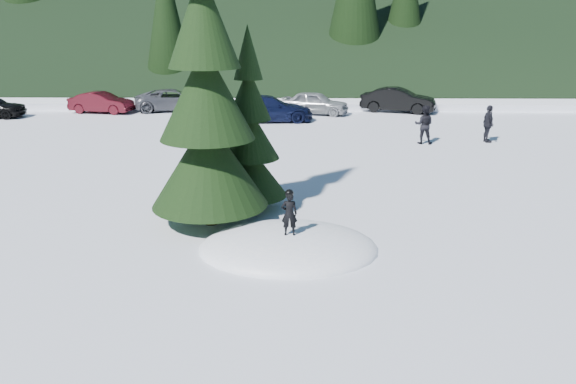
{
  "coord_description": "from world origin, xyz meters",
  "views": [
    {
      "loc": [
        0.21,
        -12.96,
        5.48
      ],
      "look_at": [
        -0.04,
        1.26,
        1.1
      ],
      "focal_mm": 35.0,
      "sensor_mm": 36.0,
      "label": 1
    }
  ],
  "objects_px": {
    "car_1": "(101,103)",
    "car_2": "(174,100)",
    "spruce_short": "(250,140)",
    "car_3": "(268,109)",
    "car_4": "(315,103)",
    "adult_1": "(488,124)",
    "car_5": "(398,100)",
    "spruce_tall": "(206,105)",
    "child_skier": "(289,214)",
    "adult_0": "(424,125)"
  },
  "relations": [
    {
      "from": "car_1",
      "to": "car_2",
      "type": "height_order",
      "value": "car_2"
    },
    {
      "from": "child_skier",
      "to": "car_4",
      "type": "xyz_separation_m",
      "value": [
        1.24,
        21.12,
        -0.33
      ]
    },
    {
      "from": "child_skier",
      "to": "car_2",
      "type": "bearing_deg",
      "value": -73.16
    },
    {
      "from": "spruce_tall",
      "to": "child_skier",
      "type": "relative_size",
      "value": 8.0
    },
    {
      "from": "car_4",
      "to": "car_5",
      "type": "relative_size",
      "value": 0.89
    },
    {
      "from": "child_skier",
      "to": "spruce_short",
      "type": "bearing_deg",
      "value": -72.32
    },
    {
      "from": "adult_0",
      "to": "child_skier",
      "type": "bearing_deg",
      "value": 78.22
    },
    {
      "from": "spruce_tall",
      "to": "child_skier",
      "type": "xyz_separation_m",
      "value": [
        2.22,
        -2.05,
        -2.3
      ]
    },
    {
      "from": "car_2",
      "to": "car_4",
      "type": "bearing_deg",
      "value": -113.31
    },
    {
      "from": "child_skier",
      "to": "car_2",
      "type": "relative_size",
      "value": 0.22
    },
    {
      "from": "adult_1",
      "to": "car_1",
      "type": "xyz_separation_m",
      "value": [
        -20.83,
        8.26,
        -0.23
      ]
    },
    {
      "from": "spruce_tall",
      "to": "adult_0",
      "type": "distance_m",
      "value": 13.74
    },
    {
      "from": "adult_0",
      "to": "car_3",
      "type": "xyz_separation_m",
      "value": [
        -7.42,
        5.79,
        -0.16
      ]
    },
    {
      "from": "car_2",
      "to": "car_1",
      "type": "bearing_deg",
      "value": 88.97
    },
    {
      "from": "adult_0",
      "to": "car_5",
      "type": "relative_size",
      "value": 0.39
    },
    {
      "from": "child_skier",
      "to": "adult_0",
      "type": "xyz_separation_m",
      "value": [
        5.97,
        12.8,
        -0.14
      ]
    },
    {
      "from": "car_1",
      "to": "adult_1",
      "type": "bearing_deg",
      "value": -101.57
    },
    {
      "from": "car_1",
      "to": "car_3",
      "type": "xyz_separation_m",
      "value": [
        10.36,
        -2.82,
        0.08
      ]
    },
    {
      "from": "car_1",
      "to": "child_skier",
      "type": "bearing_deg",
      "value": -141.07
    },
    {
      "from": "spruce_short",
      "to": "car_3",
      "type": "bearing_deg",
      "value": 90.87
    },
    {
      "from": "car_2",
      "to": "car_4",
      "type": "distance_m",
      "value": 8.9
    },
    {
      "from": "spruce_short",
      "to": "child_skier",
      "type": "bearing_deg",
      "value": -70.52
    },
    {
      "from": "child_skier",
      "to": "car_5",
      "type": "distance_m",
      "value": 22.98
    },
    {
      "from": "adult_1",
      "to": "car_5",
      "type": "height_order",
      "value": "adult_1"
    },
    {
      "from": "car_2",
      "to": "car_3",
      "type": "height_order",
      "value": "car_3"
    },
    {
      "from": "spruce_tall",
      "to": "car_2",
      "type": "distance_m",
      "value": 21.25
    },
    {
      "from": "car_2",
      "to": "car_5",
      "type": "height_order",
      "value": "car_5"
    },
    {
      "from": "car_1",
      "to": "car_2",
      "type": "xyz_separation_m",
      "value": [
        4.24,
        1.04,
        0.03
      ]
    },
    {
      "from": "car_2",
      "to": "car_5",
      "type": "relative_size",
      "value": 1.07
    },
    {
      "from": "child_skier",
      "to": "car_1",
      "type": "height_order",
      "value": "child_skier"
    },
    {
      "from": "child_skier",
      "to": "adult_0",
      "type": "bearing_deg",
      "value": -116.82
    },
    {
      "from": "spruce_short",
      "to": "car_5",
      "type": "distance_m",
      "value": 20.16
    },
    {
      "from": "spruce_tall",
      "to": "car_1",
      "type": "distance_m",
      "value": 21.77
    },
    {
      "from": "spruce_tall",
      "to": "car_4",
      "type": "xyz_separation_m",
      "value": [
        3.45,
        19.07,
        -2.63
      ]
    },
    {
      "from": "spruce_short",
      "to": "adult_1",
      "type": "bearing_deg",
      "value": 43.47
    },
    {
      "from": "car_3",
      "to": "car_5",
      "type": "bearing_deg",
      "value": -71.71
    },
    {
      "from": "car_5",
      "to": "car_3",
      "type": "bearing_deg",
      "value": 132.24
    },
    {
      "from": "car_2",
      "to": "car_3",
      "type": "bearing_deg",
      "value": -136.95
    },
    {
      "from": "car_5",
      "to": "adult_0",
      "type": "bearing_deg",
      "value": -164.26
    },
    {
      "from": "adult_0",
      "to": "car_3",
      "type": "bearing_deg",
      "value": -24.72
    },
    {
      "from": "child_skier",
      "to": "car_3",
      "type": "xyz_separation_m",
      "value": [
        -1.45,
        18.59,
        -0.3
      ]
    },
    {
      "from": "car_2",
      "to": "car_3",
      "type": "distance_m",
      "value": 7.23
    },
    {
      "from": "child_skier",
      "to": "car_2",
      "type": "distance_m",
      "value": 23.69
    },
    {
      "from": "adult_0",
      "to": "car_5",
      "type": "xyz_separation_m",
      "value": [
        0.41,
        9.27,
        -0.14
      ]
    },
    {
      "from": "adult_0",
      "to": "car_1",
      "type": "bearing_deg",
      "value": -12.59
    },
    {
      "from": "spruce_short",
      "to": "car_2",
      "type": "bearing_deg",
      "value": 108.48
    },
    {
      "from": "car_2",
      "to": "child_skier",
      "type": "bearing_deg",
      "value": -176.12
    },
    {
      "from": "car_1",
      "to": "car_2",
      "type": "relative_size",
      "value": 0.8
    },
    {
      "from": "spruce_short",
      "to": "car_4",
      "type": "height_order",
      "value": "spruce_short"
    },
    {
      "from": "spruce_tall",
      "to": "adult_0",
      "type": "relative_size",
      "value": 4.88
    }
  ]
}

